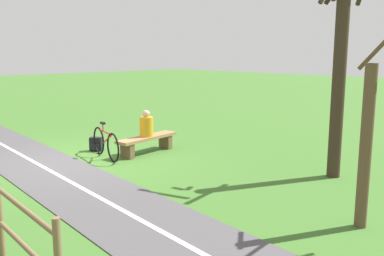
{
  "coord_description": "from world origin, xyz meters",
  "views": [
    {
      "loc": [
        5.08,
        9.38,
        2.7
      ],
      "look_at": [
        -1.3,
        2.87,
        1.05
      ],
      "focal_mm": 39.57,
      "sensor_mm": 36.0,
      "label": 1
    }
  ],
  "objects": [
    {
      "name": "ground_plane",
      "position": [
        0.0,
        0.0,
        0.0
      ],
      "size": [
        80.0,
        80.0,
        0.0
      ],
      "primitive_type": "plane",
      "color": "#3D6B28"
    },
    {
      "name": "paved_path",
      "position": [
        1.14,
        4.0,
        0.01
      ],
      "size": [
        4.69,
        36.04,
        0.02
      ],
      "primitive_type": "cube",
      "rotation": [
        0.0,
        0.0,
        -0.08
      ],
      "color": "#4C494C",
      "rests_on": "ground_plane"
    },
    {
      "name": "path_centre_line",
      "position": [
        1.14,
        4.0,
        0.02
      ],
      "size": [
        2.58,
        31.91,
        0.0
      ],
      "primitive_type": "cube",
      "rotation": [
        0.0,
        0.0,
        -0.08
      ],
      "color": "silver",
      "rests_on": "paved_path"
    },
    {
      "name": "bench",
      "position": [
        -1.85,
        0.59,
        0.33
      ],
      "size": [
        1.98,
        0.65,
        0.46
      ],
      "rotation": [
        0.0,
        0.0,
        0.12
      ],
      "color": "#937047",
      "rests_on": "ground_plane"
    },
    {
      "name": "person_seated",
      "position": [
        -1.83,
        0.59,
        0.76
      ],
      "size": [
        0.4,
        0.4,
        0.71
      ],
      "rotation": [
        0.0,
        0.0,
        0.12
      ],
      "color": "orange",
      "rests_on": "bench"
    },
    {
      "name": "bicycle",
      "position": [
        -0.75,
        0.27,
        0.39
      ],
      "size": [
        0.41,
        1.71,
        0.92
      ],
      "rotation": [
        0.0,
        0.0,
        1.36
      ],
      "color": "black",
      "rests_on": "ground_plane"
    },
    {
      "name": "backpack",
      "position": [
        -0.99,
        -0.59,
        0.19
      ],
      "size": [
        0.36,
        0.37,
        0.38
      ],
      "rotation": [
        0.0,
        0.0,
        5.43
      ],
      "color": "black",
      "rests_on": "ground_plane"
    },
    {
      "name": "tree_far_left",
      "position": [
        -3.41,
        5.15,
        2.2
      ],
      "size": [
        1.27,
        1.27,
        4.85
      ],
      "color": "#38281E",
      "rests_on": "ground_plane"
    },
    {
      "name": "tree_near_bench",
      "position": [
        -1.18,
        6.82,
        1.48
      ],
      "size": [
        1.35,
        1.17,
        3.3
      ],
      "color": "brown",
      "rests_on": "ground_plane"
    }
  ]
}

